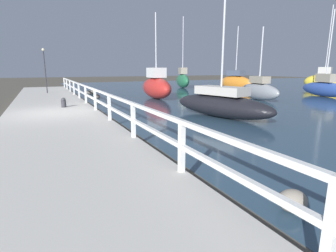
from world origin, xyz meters
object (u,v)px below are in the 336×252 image
(sailboat_green, at_px, (183,80))
(sailboat_blue, at_px, (325,88))
(dock_lamp, at_px, (45,64))
(sailboat_black, at_px, (221,104))
(mooring_bollard, at_px, (64,103))
(sailboat_orange, at_px, (235,82))
(sailboat_yellow, at_px, (324,81))
(sailboat_red, at_px, (156,86))
(sailboat_gray, at_px, (259,90))

(sailboat_green, relative_size, sailboat_blue, 1.20)
(dock_lamp, distance_m, sailboat_black, 14.70)
(sailboat_green, distance_m, sailboat_blue, 14.00)
(mooring_bollard, height_order, sailboat_orange, sailboat_orange)
(dock_lamp, distance_m, sailboat_yellow, 26.05)
(sailboat_green, relative_size, sailboat_red, 1.31)
(sailboat_yellow, xyz_separation_m, sailboat_gray, (-12.66, -3.96, -0.25))
(sailboat_black, xyz_separation_m, sailboat_green, (7.29, 16.62, 0.31))
(sailboat_black, distance_m, sailboat_blue, 12.82)
(sailboat_orange, bearing_deg, sailboat_yellow, -23.16)
(sailboat_gray, bearing_deg, sailboat_blue, 4.66)
(sailboat_yellow, bearing_deg, sailboat_blue, -169.04)
(sailboat_black, height_order, sailboat_blue, sailboat_black)
(mooring_bollard, height_order, sailboat_gray, sailboat_gray)
(dock_lamp, relative_size, sailboat_black, 0.51)
(sailboat_black, relative_size, sailboat_yellow, 0.81)
(sailboat_blue, xyz_separation_m, sailboat_orange, (-2.15, 7.64, 0.15))
(sailboat_black, relative_size, sailboat_red, 1.14)
(sailboat_black, xyz_separation_m, sailboat_yellow, (18.99, 8.15, 0.32))
(sailboat_black, bearing_deg, mooring_bollard, 131.09)
(sailboat_yellow, bearing_deg, sailboat_red, 157.27)
(sailboat_yellow, height_order, sailboat_blue, sailboat_yellow)
(dock_lamp, bearing_deg, sailboat_blue, -26.68)
(sailboat_yellow, height_order, sailboat_red, sailboat_yellow)
(sailboat_gray, distance_m, sailboat_red, 7.02)
(sailboat_red, bearing_deg, mooring_bollard, -149.26)
(dock_lamp, xyz_separation_m, sailboat_orange, (16.71, -1.84, -1.61))
(sailboat_gray, distance_m, sailboat_green, 12.46)
(dock_lamp, bearing_deg, sailboat_green, 14.51)
(mooring_bollard, bearing_deg, sailboat_orange, 22.87)
(mooring_bollard, distance_m, sailboat_orange, 17.60)
(sailboat_gray, height_order, sailboat_orange, sailboat_orange)
(sailboat_orange, bearing_deg, sailboat_red, -165.37)
(sailboat_green, bearing_deg, sailboat_orange, -46.86)
(sailboat_black, xyz_separation_m, sailboat_gray, (6.33, 4.19, 0.08))
(sailboat_blue, height_order, sailboat_red, sailboat_blue)
(mooring_bollard, height_order, sailboat_blue, sailboat_blue)
(mooring_bollard, xyz_separation_m, sailboat_orange, (16.21, 6.84, 0.35))
(sailboat_gray, xyz_separation_m, sailboat_blue, (5.99, -0.64, 0.01))
(sailboat_black, height_order, sailboat_orange, sailboat_black)
(mooring_bollard, bearing_deg, sailboat_red, 28.71)
(sailboat_yellow, xyz_separation_m, sailboat_red, (-18.64, -0.29, -0.05))
(sailboat_black, height_order, sailboat_green, sailboat_green)
(sailboat_gray, height_order, sailboat_green, sailboat_green)
(sailboat_black, relative_size, sailboat_orange, 1.10)
(sailboat_yellow, bearing_deg, sailboat_gray, 173.74)
(sailboat_orange, distance_m, sailboat_red, 10.37)
(sailboat_black, distance_m, sailboat_gray, 7.59)
(mooring_bollard, xyz_separation_m, sailboat_red, (6.40, 3.50, 0.38))
(sailboat_black, bearing_deg, sailboat_blue, 2.99)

